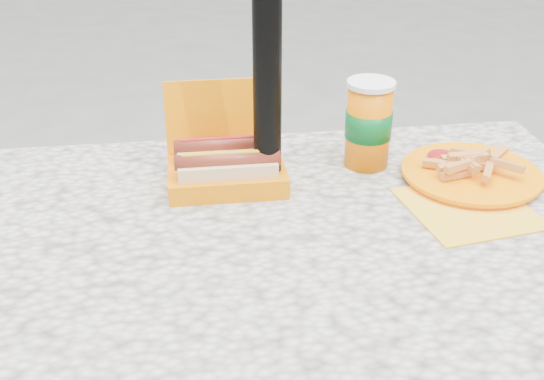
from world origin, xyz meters
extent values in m
cube|color=beige|center=(0.00, 0.00, 0.72)|extent=(1.20, 0.80, 0.05)
cylinder|color=black|center=(-0.50, 0.30, 0.35)|extent=(0.07, 0.07, 0.70)
cylinder|color=black|center=(0.50, 0.30, 0.35)|extent=(0.07, 0.07, 0.70)
cube|color=#FD8300|center=(-0.07, 0.18, 0.77)|extent=(0.22, 0.14, 0.04)
cube|color=#FD8300|center=(-0.07, 0.26, 0.86)|extent=(0.22, 0.03, 0.14)
cube|color=#D0B482|center=(-0.07, 0.15, 0.79)|extent=(0.18, 0.05, 0.05)
cylinder|color=brown|center=(-0.07, 0.15, 0.82)|extent=(0.19, 0.03, 0.03)
cylinder|color=#C7890C|center=(-0.07, 0.15, 0.83)|extent=(0.16, 0.01, 0.01)
cube|color=#D0B482|center=(-0.07, 0.21, 0.79)|extent=(0.18, 0.05, 0.05)
cylinder|color=brown|center=(-0.07, 0.21, 0.82)|extent=(0.19, 0.03, 0.03)
cylinder|color=maroon|center=(-0.07, 0.21, 0.83)|extent=(0.16, 0.01, 0.01)
cube|color=yellow|center=(0.34, 0.03, 0.75)|extent=(0.23, 0.23, 0.00)
cylinder|color=#FD8300|center=(0.38, 0.14, 0.76)|extent=(0.25, 0.25, 0.01)
cylinder|color=#FD8300|center=(0.38, 0.14, 0.76)|extent=(0.26, 0.26, 0.01)
cube|color=orange|center=(0.34, 0.13, 0.79)|extent=(0.06, 0.02, 0.02)
cube|color=orange|center=(0.35, 0.11, 0.79)|extent=(0.06, 0.04, 0.02)
cube|color=orange|center=(0.38, 0.17, 0.79)|extent=(0.06, 0.04, 0.02)
cube|color=orange|center=(0.37, 0.14, 0.78)|extent=(0.06, 0.03, 0.01)
cube|color=orange|center=(0.37, 0.13, 0.79)|extent=(0.03, 0.06, 0.01)
cube|color=orange|center=(0.40, 0.10, 0.79)|extent=(0.04, 0.06, 0.02)
cube|color=orange|center=(0.44, 0.15, 0.79)|extent=(0.06, 0.05, 0.02)
cube|color=orange|center=(0.39, 0.14, 0.78)|extent=(0.06, 0.03, 0.02)
cube|color=orange|center=(0.37, 0.18, 0.78)|extent=(0.06, 0.03, 0.02)
cube|color=orange|center=(0.37, 0.15, 0.79)|extent=(0.06, 0.02, 0.02)
cube|color=orange|center=(0.40, 0.15, 0.79)|extent=(0.06, 0.05, 0.02)
cube|color=orange|center=(0.33, 0.15, 0.78)|extent=(0.06, 0.04, 0.01)
cube|color=orange|center=(0.38, 0.14, 0.79)|extent=(0.04, 0.06, 0.02)
cube|color=orange|center=(0.44, 0.11, 0.79)|extent=(0.05, 0.06, 0.02)
cube|color=orange|center=(0.37, 0.16, 0.78)|extent=(0.03, 0.06, 0.02)
cube|color=orange|center=(0.34, 0.11, 0.78)|extent=(0.06, 0.03, 0.01)
cube|color=orange|center=(0.37, 0.13, 0.79)|extent=(0.03, 0.06, 0.02)
cube|color=orange|center=(0.39, 0.15, 0.79)|extent=(0.06, 0.01, 0.01)
cube|color=orange|center=(0.37, 0.18, 0.78)|extent=(0.06, 0.03, 0.01)
ellipsoid|color=maroon|center=(0.35, 0.20, 0.77)|extent=(0.05, 0.05, 0.02)
cube|color=red|center=(0.40, 0.15, 0.79)|extent=(0.11, 0.04, 0.00)
cylinder|color=orange|center=(0.20, 0.23, 0.83)|extent=(0.09, 0.09, 0.16)
cylinder|color=#03521B|center=(0.20, 0.23, 0.84)|extent=(0.09, 0.09, 0.05)
cylinder|color=white|center=(0.20, 0.23, 0.92)|extent=(0.09, 0.09, 0.01)
camera|label=1|loc=(-0.14, -0.94, 1.35)|focal=45.00mm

